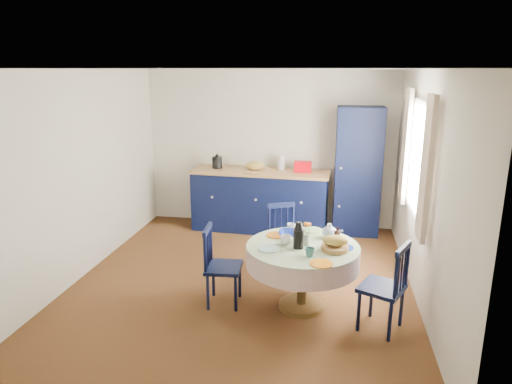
# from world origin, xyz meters

# --- Properties ---
(floor) EXTENTS (4.50, 4.50, 0.00)m
(floor) POSITION_xyz_m (0.00, 0.00, 0.00)
(floor) COLOR black
(floor) RESTS_ON ground
(ceiling) EXTENTS (4.50, 4.50, 0.00)m
(ceiling) POSITION_xyz_m (0.00, 0.00, 2.50)
(ceiling) COLOR white
(ceiling) RESTS_ON wall_back
(wall_back) EXTENTS (4.00, 0.02, 2.50)m
(wall_back) POSITION_xyz_m (0.00, 2.25, 1.25)
(wall_back) COLOR silver
(wall_back) RESTS_ON floor
(wall_left) EXTENTS (0.02, 4.50, 2.50)m
(wall_left) POSITION_xyz_m (-2.00, 0.00, 1.25)
(wall_left) COLOR silver
(wall_left) RESTS_ON floor
(wall_right) EXTENTS (0.02, 4.50, 2.50)m
(wall_right) POSITION_xyz_m (2.00, 0.00, 1.25)
(wall_right) COLOR silver
(wall_right) RESTS_ON floor
(window) EXTENTS (0.10, 1.74, 1.45)m
(window) POSITION_xyz_m (1.95, 0.30, 1.52)
(window) COLOR white
(window) RESTS_ON wall_right
(kitchen_counter) EXTENTS (2.20, 0.78, 1.21)m
(kitchen_counter) POSITION_xyz_m (-0.10, 1.90, 0.50)
(kitchen_counter) COLOR black
(kitchen_counter) RESTS_ON floor
(pantry_cabinet) EXTENTS (0.70, 0.51, 1.97)m
(pantry_cabinet) POSITION_xyz_m (1.40, 2.00, 0.98)
(pantry_cabinet) COLOR black
(pantry_cabinet) RESTS_ON floor
(dining_table) EXTENTS (1.19, 1.19, 1.00)m
(dining_table) POSITION_xyz_m (0.76, -0.51, 0.60)
(dining_table) COLOR #533917
(dining_table) RESTS_ON floor
(chair_left) EXTENTS (0.40, 0.42, 0.88)m
(chair_left) POSITION_xyz_m (-0.14, -0.56, 0.45)
(chair_left) COLOR black
(chair_left) RESTS_ON floor
(chair_far) EXTENTS (0.52, 0.51, 0.88)m
(chair_far) POSITION_xyz_m (0.46, 0.32, 0.45)
(chair_far) COLOR black
(chair_far) RESTS_ON floor
(chair_right) EXTENTS (0.53, 0.54, 0.92)m
(chair_right) POSITION_xyz_m (1.58, -0.81, 0.46)
(chair_right) COLOR black
(chair_right) RESTS_ON floor
(mug_a) EXTENTS (0.13, 0.13, 0.10)m
(mug_a) POSITION_xyz_m (0.57, -0.52, 0.77)
(mug_a) COLOR silver
(mug_a) RESTS_ON dining_table
(mug_b) EXTENTS (0.10, 0.10, 0.09)m
(mug_b) POSITION_xyz_m (0.83, -0.80, 0.76)
(mug_b) COLOR #2A6466
(mug_b) RESTS_ON dining_table
(mug_c) EXTENTS (0.13, 0.13, 0.10)m
(mug_c) POSITION_xyz_m (1.07, -0.22, 0.77)
(mug_c) COLOR black
(mug_c) RESTS_ON dining_table
(mug_d) EXTENTS (0.10, 0.10, 0.09)m
(mug_d) POSITION_xyz_m (0.58, -0.11, 0.76)
(mug_d) COLOR silver
(mug_d) RESTS_ON dining_table
(cobalt_bowl) EXTENTS (0.24, 0.24, 0.06)m
(cobalt_bowl) POSITION_xyz_m (0.58, -0.27, 0.75)
(cobalt_bowl) COLOR navy
(cobalt_bowl) RESTS_ON dining_table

